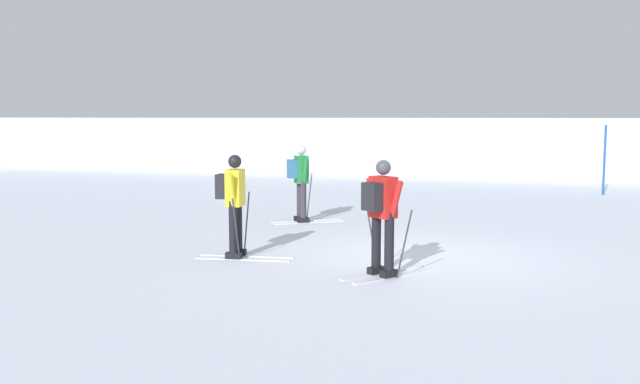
{
  "coord_description": "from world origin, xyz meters",
  "views": [
    {
      "loc": [
        1.59,
        -11.22,
        2.33
      ],
      "look_at": [
        -2.24,
        1.18,
        0.9
      ],
      "focal_mm": 38.6,
      "sensor_mm": 36.0,
      "label": 1
    }
  ],
  "objects_px": {
    "skier_red": "(382,212)",
    "skier_green": "(300,179)",
    "trail_marker_pole": "(604,160)",
    "skier_yellow": "(234,201)"
  },
  "relations": [
    {
      "from": "skier_red",
      "to": "skier_green",
      "type": "height_order",
      "value": "same"
    },
    {
      "from": "skier_red",
      "to": "trail_marker_pole",
      "type": "bearing_deg",
      "value": 71.46
    },
    {
      "from": "skier_red",
      "to": "skier_yellow",
      "type": "bearing_deg",
      "value": 167.08
    },
    {
      "from": "skier_red",
      "to": "trail_marker_pole",
      "type": "relative_size",
      "value": 0.82
    },
    {
      "from": "skier_yellow",
      "to": "skier_red",
      "type": "bearing_deg",
      "value": -12.92
    },
    {
      "from": "skier_green",
      "to": "trail_marker_pole",
      "type": "height_order",
      "value": "trail_marker_pole"
    },
    {
      "from": "skier_red",
      "to": "trail_marker_pole",
      "type": "xyz_separation_m",
      "value": [
        4.11,
        12.26,
        0.09
      ]
    },
    {
      "from": "skier_yellow",
      "to": "skier_green",
      "type": "bearing_deg",
      "value": 92.84
    },
    {
      "from": "skier_red",
      "to": "skier_yellow",
      "type": "relative_size",
      "value": 1.0
    },
    {
      "from": "trail_marker_pole",
      "to": "skier_yellow",
      "type": "bearing_deg",
      "value": -119.91
    }
  ]
}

